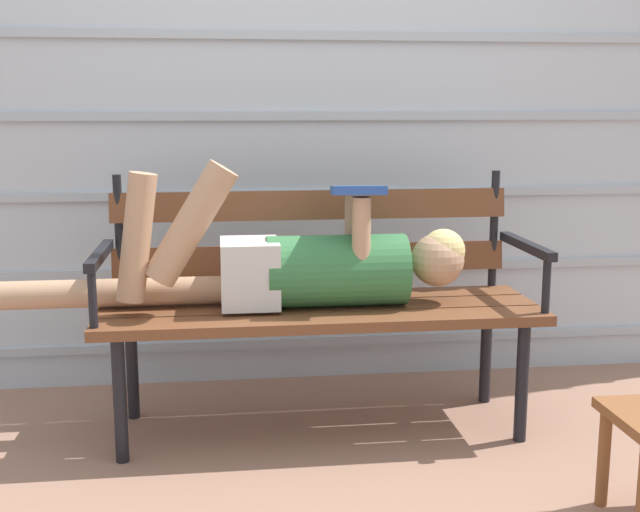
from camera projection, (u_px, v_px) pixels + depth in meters
ground_plane at (324, 440)px, 2.85m from camera, size 12.00×12.00×0.00m
house_siding at (302, 76)px, 3.30m from camera, size 4.50×0.08×2.55m
park_bench at (318, 290)px, 2.93m from camera, size 1.55×0.51×0.91m
reclining_person at (295, 264)px, 2.83m from camera, size 1.67×0.27×0.52m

